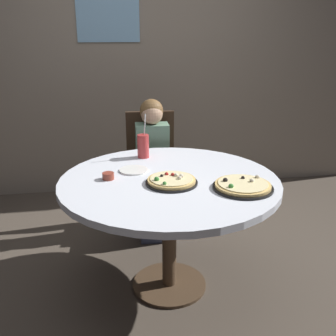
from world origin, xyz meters
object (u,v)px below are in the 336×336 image
at_px(chair_wooden, 151,163).
at_px(diner_child, 153,176).
at_px(pizza_veggie, 172,181).
at_px(sauce_bowl, 108,176).
at_px(pizza_cheese, 243,186).
at_px(soda_cup, 143,146).
at_px(plate_small, 134,170).
at_px(dining_table, 169,192).

relative_size(chair_wooden, diner_child, 0.88).
xyz_separation_m(pizza_veggie, sauce_bowl, (-0.36, 0.13, 0.00)).
bearing_deg(pizza_cheese, chair_wooden, 107.87).
bearing_deg(soda_cup, sauce_bowl, -122.50).
height_order(chair_wooden, plate_small, chair_wooden).
relative_size(pizza_cheese, plate_small, 1.88).
relative_size(diner_child, pizza_cheese, 3.20).
bearing_deg(sauce_bowl, dining_table, -7.82).
bearing_deg(diner_child, pizza_veggie, -89.56).
relative_size(soda_cup, plate_small, 1.71).
xyz_separation_m(pizza_cheese, soda_cup, (-0.49, 0.65, 0.06)).
relative_size(pizza_cheese, soda_cup, 1.10).
distance_m(sauce_bowl, plate_small, 0.20).
bearing_deg(diner_child, chair_wooden, 88.15).
bearing_deg(chair_wooden, diner_child, -91.85).
relative_size(chair_wooden, plate_small, 5.28).
bearing_deg(soda_cup, diner_child, 71.85).
height_order(pizza_cheese, soda_cup, soda_cup).
bearing_deg(plate_small, dining_table, -40.70).
relative_size(soda_cup, sauce_bowl, 4.39).
bearing_deg(dining_table, plate_small, 139.30).
height_order(dining_table, pizza_veggie, pizza_veggie).
bearing_deg(pizza_cheese, plate_small, 146.17).
xyz_separation_m(sauce_bowl, plate_small, (0.16, 0.12, -0.02)).
height_order(soda_cup, plate_small, soda_cup).
xyz_separation_m(dining_table, sauce_bowl, (-0.36, 0.05, 0.11)).
relative_size(chair_wooden, pizza_veggie, 3.15).
bearing_deg(diner_child, dining_table, -89.80).
bearing_deg(soda_cup, pizza_cheese, -53.23).
xyz_separation_m(diner_child, pizza_veggie, (0.01, -0.84, 0.28)).
bearing_deg(sauce_bowl, diner_child, 63.64).
distance_m(diner_child, pizza_veggie, 0.89).
relative_size(chair_wooden, soda_cup, 3.09).
distance_m(soda_cup, sauce_bowl, 0.47).
xyz_separation_m(pizza_cheese, plate_small, (-0.58, 0.39, -0.01)).
height_order(pizza_veggie, soda_cup, soda_cup).
distance_m(pizza_veggie, pizza_cheese, 0.40).
xyz_separation_m(chair_wooden, plate_small, (-0.20, -0.78, 0.22)).
distance_m(diner_child, sauce_bowl, 0.85).
height_order(diner_child, soda_cup, diner_child).
height_order(chair_wooden, pizza_veggie, chair_wooden).
xyz_separation_m(diner_child, plate_small, (-0.20, -0.60, 0.27)).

